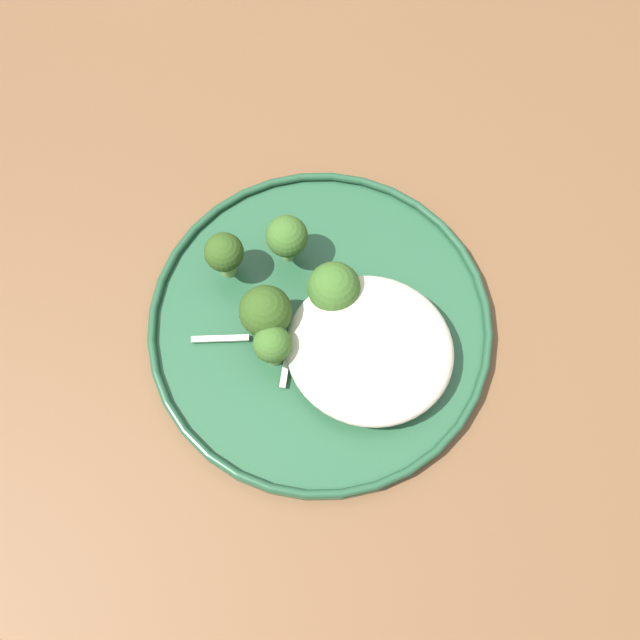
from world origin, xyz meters
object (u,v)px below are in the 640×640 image
Objects in this scene: dinner_plate at (320,325)px; seared_scallop_large_seared at (412,353)px; seared_scallop_left_edge at (397,374)px; broccoli_floret_rear_charred at (287,237)px; broccoli_floret_near_rim at (224,254)px; seared_scallop_half_hidden at (320,338)px; broccoli_floret_tall_stalk at (266,312)px; broccoli_floret_beside_noodles at (334,288)px; broccoli_floret_front_edge at (273,345)px; seared_scallop_tilted_round at (371,405)px; seared_scallop_center_golden at (373,349)px.

seared_scallop_large_seared reaches higher than dinner_plate.
dinner_plate is 12.38× the size of seared_scallop_left_edge.
broccoli_floret_rear_charred is 1.04× the size of broccoli_floret_near_rim.
seared_scallop_half_hidden is (0.08, 0.01, 0.00)m from seared_scallop_large_seared.
broccoli_floret_beside_noodles is at bearing -141.30° from broccoli_floret_tall_stalk.
broccoli_floret_tall_stalk is 1.15× the size of broccoli_floret_front_edge.
broccoli_floret_front_edge is (0.03, 0.02, 0.02)m from seared_scallop_half_hidden.
seared_scallop_half_hidden is 1.32× the size of seared_scallop_tilted_round.
seared_scallop_center_golden and seared_scallop_left_edge have the same top height.
broccoli_floret_rear_charred is at bearing -50.71° from dinner_plate.
seared_scallop_center_golden is at bearing -32.36° from seared_scallop_left_edge.
broccoli_floret_tall_stalk is 1.12× the size of broccoli_floret_beside_noodles.
broccoli_floret_beside_noodles is at bearing -21.64° from seared_scallop_large_seared.
seared_scallop_left_edge is at bearing 147.64° from seared_scallop_center_golden.
broccoli_floret_beside_noodles is at bearing -56.41° from seared_scallop_tilted_round.
broccoli_floret_rear_charred is 0.94× the size of broccoli_floret_tall_stalk.
dinner_plate is 8.26× the size of seared_scallop_half_hidden.
seared_scallop_half_hidden is 0.67× the size of broccoli_floret_front_edge.
seared_scallop_half_hidden is at bearing -145.62° from broccoli_floret_front_edge.
broccoli_floret_beside_noodles is 0.09m from broccoli_floret_near_rim.
broccoli_floret_front_edge is at bearing 6.21° from seared_scallop_left_edge.
broccoli_floret_rear_charred is 1.08× the size of broccoli_floret_front_edge.
seared_scallop_tilted_round reaches higher than seared_scallop_left_edge.
broccoli_floret_near_rim reaches higher than seared_scallop_center_golden.
broccoli_floret_tall_stalk is at bearing 1.55° from seared_scallop_center_golden.
broccoli_floret_rear_charred is 0.06m from broccoli_floret_beside_noodles.
seared_scallop_left_edge is at bearing 173.51° from broccoli_floret_tall_stalk.
broccoli_floret_front_edge is (-0.01, 0.02, -0.00)m from broccoli_floret_tall_stalk.
broccoli_floret_beside_noodles and broccoli_floret_near_rim have the same top height.
dinner_plate is at bearing -125.71° from broccoli_floret_front_edge.
seared_scallop_left_edge is 0.17m from broccoli_floret_near_rim.
dinner_plate is 5.40× the size of broccoli_floret_beside_noodles.
broccoli_floret_front_edge is (0.03, 0.04, 0.03)m from dinner_plate.
seared_scallop_center_golden is 0.09m from broccoli_floret_tall_stalk.
seared_scallop_large_seared is 0.08m from broccoli_floret_beside_noodles.
seared_scallop_tilted_round is at bearing 67.26° from seared_scallop_large_seared.
seared_scallop_left_edge is 0.44× the size of broccoli_floret_beside_noodles.
seared_scallop_large_seared is 0.58× the size of broccoli_floret_tall_stalk.
seared_scallop_center_golden is at bearing 8.49° from seared_scallop_large_seared.
seared_scallop_center_golden is 0.43× the size of broccoli_floret_beside_noodles.
seared_scallop_half_hidden reaches higher than seared_scallop_center_golden.
seared_scallop_left_edge is at bearing 143.38° from broccoli_floret_beside_noodles.
seared_scallop_tilted_round is 0.50× the size of broccoli_floret_beside_noodles.
dinner_plate is 4.82× the size of broccoli_floret_tall_stalk.
broccoli_floret_near_rim is (0.05, -0.04, -0.00)m from broccoli_floret_tall_stalk.
seared_scallop_center_golden is 0.41× the size of broccoli_floret_rear_charred.
broccoli_floret_front_edge is at bearing 18.98° from seared_scallop_center_golden.
seared_scallop_half_hidden is at bearing 178.33° from broccoli_floret_tall_stalk.
seared_scallop_center_golden is 0.08m from broccoli_floret_front_edge.
broccoli_floret_rear_charred reaches higher than seared_scallop_tilted_round.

